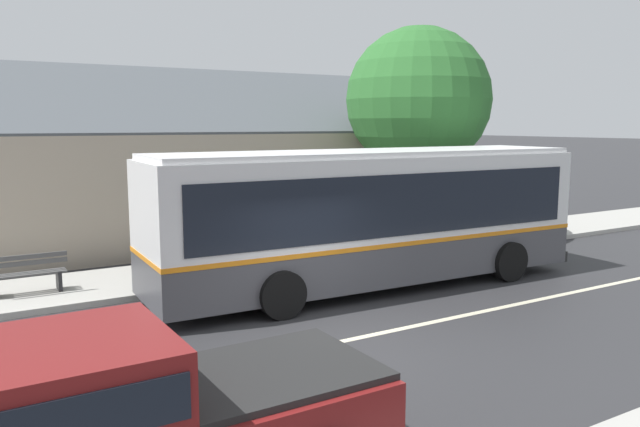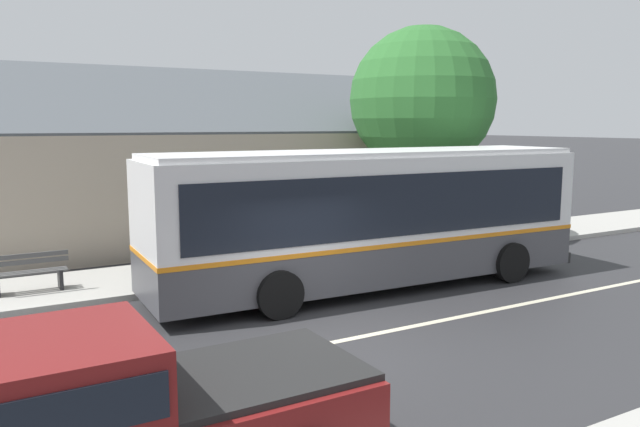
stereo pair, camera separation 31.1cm
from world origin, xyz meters
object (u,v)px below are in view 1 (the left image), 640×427
transit_bus (372,214)px  bench_down_street (211,255)px  street_tree_primary (418,100)px  bench_by_building (28,276)px  pickup_truck_maroon (103,422)px

transit_bus → bench_down_street: (-2.99, 2.89, -1.19)m
transit_bus → street_tree_primary: 6.85m
bench_by_building → street_tree_primary: bearing=5.4°
transit_bus → bench_down_street: size_ratio=6.04×
bench_by_building → street_tree_primary: street_tree_primary is taller
pickup_truck_maroon → bench_down_street: size_ratio=3.20×
pickup_truck_maroon → street_tree_primary: 16.16m
bench_down_street → transit_bus: bearing=-44.1°
bench_by_building → street_tree_primary: size_ratio=0.23×
pickup_truck_maroon → street_tree_primary: (12.20, 9.94, 3.68)m
street_tree_primary → transit_bus: bearing=-139.4°
transit_bus → pickup_truck_maroon: size_ratio=1.89×
pickup_truck_maroon → bench_by_building: (0.22, 8.81, -0.42)m
transit_bus → street_tree_primary: bearing=40.6°
bench_by_building → street_tree_primary: (11.98, 1.13, 4.10)m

